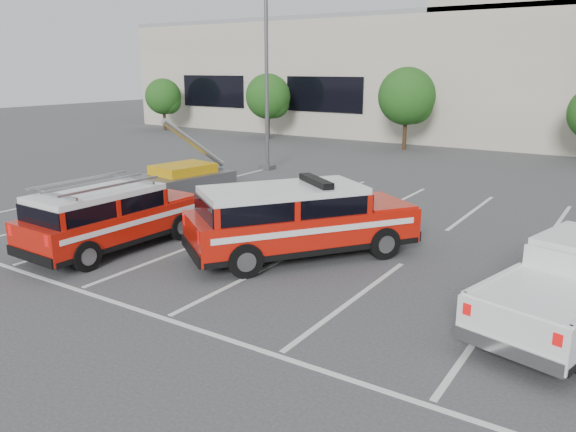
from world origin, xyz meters
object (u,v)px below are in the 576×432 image
(tree_mid_left, at_px, (408,98))
(ladder_suv, at_px, (110,222))
(fire_chief_suv, at_px, (298,225))
(utility_rig, at_px, (180,184))
(tree_far_left, at_px, (165,98))
(convention_building, at_px, (536,69))
(light_pole_left, at_px, (266,59))
(white_pickup, at_px, (576,292))
(tree_left, at_px, (269,98))

(tree_mid_left, distance_m, ladder_suv, 22.62)
(fire_chief_suv, distance_m, utility_rig, 7.63)
(tree_far_left, distance_m, fire_chief_suv, 32.26)
(convention_building, relative_size, tree_far_left, 15.04)
(light_pole_left, xyz_separation_m, utility_rig, (1.15, -7.20, -4.57))
(fire_chief_suv, bearing_deg, tree_mid_left, 139.71)
(convention_building, xyz_separation_m, utility_rig, (-7.03, -27.07, -4.10))
(ladder_suv, bearing_deg, white_pickup, 10.93)
(tree_mid_left, bearing_deg, ladder_suv, -88.66)
(ladder_suv, bearing_deg, utility_rig, 116.95)
(tree_mid_left, height_order, white_pickup, tree_mid_left)
(tree_left, xyz_separation_m, fire_chief_suv, (15.09, -20.22, -1.93))
(white_pickup, xyz_separation_m, ladder_suv, (-11.14, -1.79, 0.11))
(convention_building, distance_m, light_pole_left, 21.49)
(tree_far_left, xyz_separation_m, white_pickup, (31.67, -20.71, -1.84))
(tree_far_left, distance_m, light_pole_left, 19.85)
(ladder_suv, bearing_deg, light_pole_left, 107.99)
(fire_chief_suv, distance_m, white_pickup, 6.60)
(light_pole_left, distance_m, fire_chief_suv, 13.76)
(convention_building, xyz_separation_m, tree_far_left, (-25.09, -9.82, -2.22))
(tree_left, bearing_deg, tree_mid_left, 0.00)
(ladder_suv, bearing_deg, tree_left, 116.86)
(tree_mid_left, xyz_separation_m, white_pickup, (11.67, -20.71, -2.38))
(tree_far_left, xyz_separation_m, fire_chief_suv, (25.09, -20.22, -1.66))
(light_pole_left, height_order, white_pickup, light_pole_left)
(white_pickup, height_order, ladder_suv, ladder_suv)
(tree_mid_left, relative_size, white_pickup, 0.85)
(ladder_suv, bearing_deg, tree_far_left, 134.16)
(tree_mid_left, height_order, fire_chief_suv, tree_mid_left)
(tree_left, bearing_deg, convention_building, 33.05)
(tree_far_left, bearing_deg, fire_chief_suv, -38.87)
(convention_building, height_order, tree_far_left, convention_building)
(utility_rig, bearing_deg, fire_chief_suv, -13.58)
(light_pole_left, bearing_deg, utility_rig, -80.92)
(light_pole_left, distance_m, ladder_suv, 13.70)
(light_pole_left, height_order, fire_chief_suv, light_pole_left)
(tree_left, xyz_separation_m, tree_mid_left, (10.00, 0.00, 0.27))
(tree_left, distance_m, ladder_suv, 24.92)
(tree_far_left, xyz_separation_m, utility_rig, (18.06, -17.25, -1.89))
(utility_rig, bearing_deg, white_pickup, -4.92)
(fire_chief_suv, xyz_separation_m, ladder_suv, (-4.56, -2.28, -0.07))
(tree_far_left, xyz_separation_m, light_pole_left, (16.91, -10.05, 2.68))
(convention_building, bearing_deg, tree_left, -146.95)
(convention_building, xyz_separation_m, ladder_suv, (-4.56, -32.32, -3.95))
(light_pole_left, height_order, utility_rig, light_pole_left)
(fire_chief_suv, bearing_deg, ladder_suv, -117.82)
(tree_left, height_order, fire_chief_suv, tree_left)
(light_pole_left, height_order, ladder_suv, light_pole_left)
(tree_left, height_order, utility_rig, tree_left)
(ladder_suv, bearing_deg, convention_building, 83.75)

